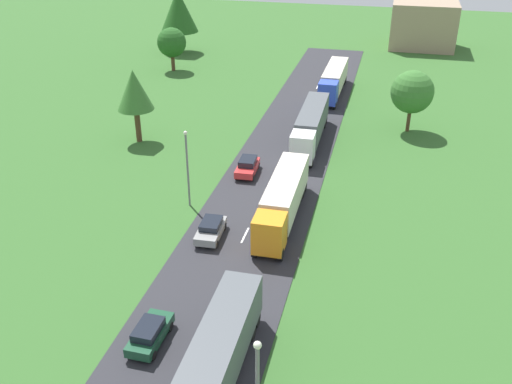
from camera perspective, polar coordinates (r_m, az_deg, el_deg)
name	(u,v)px	position (r m, az deg, el deg)	size (l,w,h in m)	color
road	(227,272)	(43.58, -2.92, -8.06)	(10.00, 140.00, 0.06)	#2B2B30
lane_marking_centre	(209,309)	(40.22, -4.75, -11.64)	(0.16, 119.66, 0.01)	white
truck_lead	(214,364)	(33.49, -4.25, -16.81)	(2.55, 13.75, 3.51)	white
truck_second	(283,199)	(49.11, 2.71, -0.67)	(2.59, 13.34, 3.52)	orange
truck_third	(311,125)	(65.10, 5.51, 6.76)	(2.73, 14.67, 3.65)	white
truck_fourth	(334,79)	(82.15, 7.80, 11.15)	(2.60, 14.00, 3.53)	blue
car_second	(150,333)	(37.71, -10.62, -13.76)	(1.80, 4.05, 1.52)	#19472D
car_third	(211,229)	(47.31, -4.56, -3.73)	(2.04, 4.14, 1.47)	gray
car_fourth	(248,166)	(57.71, -0.86, 2.61)	(2.03, 4.18, 1.61)	red
lamppost_second	(187,165)	(50.82, -6.91, 2.75)	(0.36, 0.36, 7.34)	slate
tree_oak	(172,43)	(93.28, -8.46, 14.62)	(4.57, 4.57, 6.75)	#513823
tree_birch	(134,91)	(65.26, -12.12, 9.93)	(4.09, 4.09, 8.37)	#513823
tree_maple	(412,92)	(69.59, 15.41, 9.65)	(5.00, 5.00, 7.37)	#513823
tree_pine	(179,10)	(103.84, -7.79, 17.61)	(6.56, 6.56, 10.87)	#513823
distant_building	(423,25)	(111.41, 16.45, 15.79)	(11.40, 9.42, 8.06)	#9E846B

